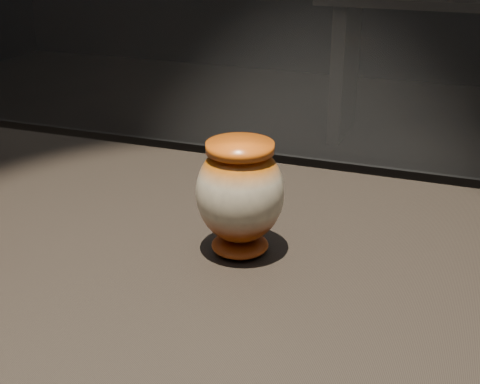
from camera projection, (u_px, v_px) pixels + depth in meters
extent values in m
cube|color=black|center=(165.00, 261.00, 1.01)|extent=(2.00, 0.80, 0.05)
ellipsoid|color=#82310B|center=(240.00, 245.00, 0.98)|extent=(0.11, 0.11, 0.02)
ellipsoid|color=beige|center=(240.00, 193.00, 0.95)|extent=(0.17, 0.17, 0.15)
cylinder|color=orange|center=(240.00, 147.00, 0.92)|extent=(0.13, 0.13, 0.01)
cube|color=black|center=(345.00, 70.00, 4.23)|extent=(0.08, 0.50, 0.85)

